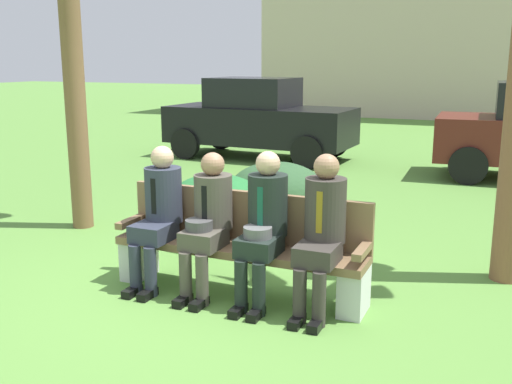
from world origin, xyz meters
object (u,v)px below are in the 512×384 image
at_px(shrub_mid_lawn, 277,194).
at_px(seated_man_rightmost, 322,226).
at_px(park_bench, 241,245).
at_px(seated_man_centerleft, 208,217).
at_px(parked_car_near, 258,119).
at_px(seated_man_centerright, 263,221).
at_px(shrub_near_bench, 217,208).
at_px(seated_man_leftmost, 159,209).

bearing_deg(shrub_mid_lawn, seated_man_rightmost, -60.86).
height_order(park_bench, seated_man_centerleft, seated_man_centerleft).
distance_m(park_bench, parked_car_near, 7.43).
height_order(seated_man_centerright, parked_car_near, parked_car_near).
height_order(seated_man_centerleft, shrub_mid_lawn, seated_man_centerleft).
bearing_deg(shrub_near_bench, park_bench, -55.08).
bearing_deg(seated_man_rightmost, shrub_near_bench, 139.82).
bearing_deg(park_bench, shrub_near_bench, 124.92).
bearing_deg(parked_car_near, shrub_near_bench, -71.48).
bearing_deg(park_bench, shrub_mid_lawn, 103.10).
bearing_deg(seated_man_centerleft, shrub_mid_lawn, 96.35).
xyz_separation_m(park_bench, seated_man_rightmost, (0.78, -0.13, 0.30)).
xyz_separation_m(seated_man_leftmost, shrub_near_bench, (-0.14, 1.43, -0.34)).
relative_size(seated_man_leftmost, shrub_mid_lawn, 1.01).
height_order(park_bench, seated_man_leftmost, seated_man_leftmost).
relative_size(seated_man_rightmost, shrub_near_bench, 1.06).
height_order(shrub_mid_lawn, parked_car_near, parked_car_near).
relative_size(seated_man_leftmost, seated_man_centerleft, 1.02).
distance_m(seated_man_centerright, seated_man_rightmost, 0.51).
relative_size(seated_man_centerright, shrub_near_bench, 1.06).
xyz_separation_m(shrub_near_bench, parked_car_near, (-1.87, 5.58, 0.45)).
bearing_deg(seated_man_rightmost, seated_man_centerright, -179.25).
bearing_deg(shrub_mid_lawn, parked_car_near, 115.82).
xyz_separation_m(seated_man_centerright, seated_man_rightmost, (0.51, 0.01, 0.01)).
bearing_deg(shrub_mid_lawn, seated_man_centerleft, -83.65).
bearing_deg(seated_man_leftmost, seated_man_centerright, -0.24).
bearing_deg(seated_man_rightmost, seated_man_leftmost, -179.91).
height_order(seated_man_centerright, shrub_near_bench, seated_man_centerright).
relative_size(seated_man_centerleft, shrub_near_bench, 1.02).
height_order(park_bench, seated_man_rightmost, seated_man_rightmost).
relative_size(seated_man_centerleft, seated_man_centerright, 0.97).
bearing_deg(seated_man_leftmost, shrub_near_bench, 95.74).
bearing_deg(seated_man_rightmost, seated_man_centerleft, -179.38).
relative_size(seated_man_rightmost, shrub_mid_lawn, 1.03).
bearing_deg(shrub_near_bench, seated_man_rightmost, -40.18).
xyz_separation_m(park_bench, shrub_near_bench, (-0.91, 1.30, -0.05)).
height_order(seated_man_leftmost, seated_man_centerright, seated_man_centerright).
relative_size(park_bench, seated_man_centerleft, 1.83).
height_order(park_bench, shrub_near_bench, park_bench).
distance_m(seated_man_centerleft, seated_man_centerright, 0.53).
height_order(seated_man_rightmost, parked_car_near, parked_car_near).
relative_size(seated_man_rightmost, parked_car_near, 0.33).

